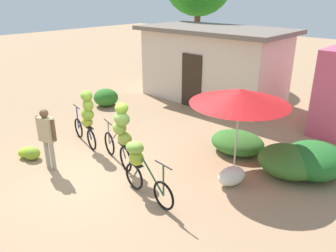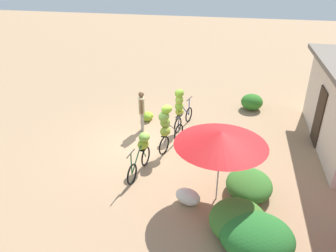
# 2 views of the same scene
# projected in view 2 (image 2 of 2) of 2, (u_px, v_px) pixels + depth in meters

# --- Properties ---
(ground_plane) EXTENTS (60.00, 60.00, 0.00)m
(ground_plane) POSITION_uv_depth(u_px,v_px,m) (151.00, 146.00, 11.23)
(ground_plane) COLOR tan
(hedge_bush_front_left) EXTENTS (0.95, 0.93, 0.67)m
(hedge_bush_front_left) POSITION_uv_depth(u_px,v_px,m) (252.00, 102.00, 13.89)
(hedge_bush_front_left) COLOR #2E7323
(hedge_bush_front_left) RESTS_ON ground
(hedge_bush_front_right) EXTENTS (1.49, 1.26, 0.57)m
(hedge_bush_front_right) POSITION_uv_depth(u_px,v_px,m) (249.00, 185.00, 8.81)
(hedge_bush_front_right) COLOR #357429
(hedge_bush_front_right) RESTS_ON ground
(hedge_bush_mid) EXTENTS (1.46, 1.37, 0.72)m
(hedge_bush_mid) POSITION_uv_depth(u_px,v_px,m) (238.00, 221.00, 7.47)
(hedge_bush_mid) COLOR #3C7028
(hedge_bush_mid) RESTS_ON ground
(hedge_bush_by_door) EXTENTS (1.43, 1.65, 0.78)m
(hedge_bush_by_door) POSITION_uv_depth(u_px,v_px,m) (256.00, 236.00, 7.01)
(hedge_bush_by_door) COLOR #256A28
(hedge_bush_by_door) RESTS_ON ground
(market_umbrella) EXTENTS (2.34, 2.34, 2.05)m
(market_umbrella) POSITION_uv_depth(u_px,v_px,m) (221.00, 138.00, 7.87)
(market_umbrella) COLOR beige
(market_umbrella) RESTS_ON ground
(bicycle_leftmost) EXTENTS (1.60, 0.54, 1.69)m
(bicycle_leftmost) POSITION_uv_depth(u_px,v_px,m) (180.00, 107.00, 11.83)
(bicycle_leftmost) COLOR black
(bicycle_leftmost) RESTS_ON ground
(bicycle_near_pile) EXTENTS (1.63, 0.61, 1.72)m
(bicycle_near_pile) POSITION_uv_depth(u_px,v_px,m) (167.00, 125.00, 10.44)
(bicycle_near_pile) COLOR black
(bicycle_near_pile) RESTS_ON ground
(bicycle_center_loaded) EXTENTS (1.62, 0.43, 1.17)m
(bicycle_center_loaded) POSITION_uv_depth(u_px,v_px,m) (142.00, 149.00, 9.65)
(bicycle_center_loaded) COLOR black
(bicycle_center_loaded) RESTS_ON ground
(banana_pile_on_ground) EXTENTS (0.78, 0.59, 0.32)m
(banana_pile_on_ground) POSITION_uv_depth(u_px,v_px,m) (147.00, 116.00, 13.02)
(banana_pile_on_ground) COLOR olive
(banana_pile_on_ground) RESTS_ON ground
(produce_sack) EXTENTS (0.64, 0.80, 0.44)m
(produce_sack) POSITION_uv_depth(u_px,v_px,m) (188.00, 197.00, 8.45)
(produce_sack) COLOR silver
(produce_sack) RESTS_ON ground
(person_vendor) EXTENTS (0.56, 0.30, 1.57)m
(person_vendor) POSITION_uv_depth(u_px,v_px,m) (142.00, 107.00, 11.81)
(person_vendor) COLOR gray
(person_vendor) RESTS_ON ground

